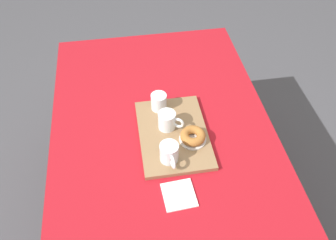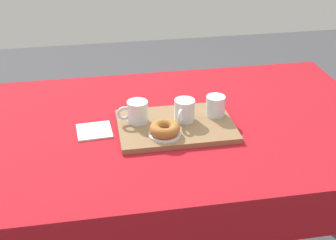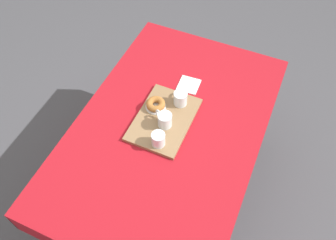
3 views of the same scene
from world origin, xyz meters
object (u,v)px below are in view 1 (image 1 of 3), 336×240
at_px(donut_plate_left, 193,139).
at_px(paper_napkin, 179,195).
at_px(tea_mug_right, 169,153).
at_px(serving_tray, 173,134).
at_px(sugar_donut_left, 193,136).
at_px(dining_table, 163,144).
at_px(tea_mug_left, 167,121).
at_px(water_glass_near, 159,102).

xyz_separation_m(donut_plate_left, paper_napkin, (-0.24, 0.10, -0.02)).
bearing_deg(paper_napkin, tea_mug_right, 3.95).
height_order(serving_tray, sugar_donut_left, sugar_donut_left).
xyz_separation_m(dining_table, tea_mug_right, (-0.16, -0.00, 0.14)).
height_order(serving_tray, donut_plate_left, donut_plate_left).
bearing_deg(tea_mug_right, tea_mug_left, -6.40).
xyz_separation_m(water_glass_near, donut_plate_left, (-0.21, -0.11, -0.03)).
xyz_separation_m(tea_mug_right, paper_napkin, (-0.16, -0.01, -0.05)).
xyz_separation_m(tea_mug_left, sugar_donut_left, (-0.09, -0.09, -0.01)).
bearing_deg(tea_mug_right, donut_plate_left, -53.67).
height_order(tea_mug_left, paper_napkin, tea_mug_left).
relative_size(donut_plate_left, sugar_donut_left, 1.08).
bearing_deg(paper_napkin, tea_mug_left, -1.44).
relative_size(dining_table, sugar_donut_left, 14.17).
relative_size(serving_tray, donut_plate_left, 3.65).
bearing_deg(tea_mug_right, paper_napkin, -176.05).
xyz_separation_m(serving_tray, tea_mug_right, (-0.13, 0.04, 0.05)).
relative_size(tea_mug_left, donut_plate_left, 0.95).
bearing_deg(donut_plate_left, water_glass_near, 28.37).
relative_size(serving_tray, paper_napkin, 3.40).
bearing_deg(dining_table, tea_mug_right, -179.76).
bearing_deg(water_glass_near, sugar_donut_left, -151.63).
bearing_deg(dining_table, paper_napkin, -177.93).
xyz_separation_m(water_glass_near, sugar_donut_left, (-0.21, -0.11, -0.01)).
bearing_deg(tea_mug_left, paper_napkin, 178.56).
xyz_separation_m(tea_mug_right, donut_plate_left, (0.08, -0.11, -0.03)).
xyz_separation_m(dining_table, serving_tray, (-0.03, -0.04, 0.09)).
distance_m(donut_plate_left, sugar_donut_left, 0.02).
distance_m(serving_tray, tea_mug_right, 0.15).
xyz_separation_m(tea_mug_left, tea_mug_right, (-0.17, 0.02, 0.00)).
distance_m(dining_table, serving_tray, 0.10).
height_order(serving_tray, water_glass_near, water_glass_near).
distance_m(dining_table, water_glass_near, 0.19).
distance_m(serving_tray, water_glass_near, 0.17).
xyz_separation_m(dining_table, paper_napkin, (-0.32, -0.01, 0.09)).
height_order(dining_table, tea_mug_left, tea_mug_left).
distance_m(water_glass_near, donut_plate_left, 0.24).
bearing_deg(tea_mug_left, water_glass_near, 9.57).
height_order(tea_mug_right, sugar_donut_left, tea_mug_right).
height_order(tea_mug_right, paper_napkin, tea_mug_right).
xyz_separation_m(serving_tray, paper_napkin, (-0.29, 0.03, -0.01)).
bearing_deg(dining_table, sugar_donut_left, -125.55).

